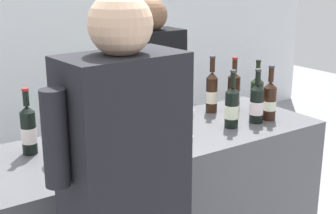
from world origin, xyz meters
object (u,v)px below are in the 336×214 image
wine_bottle_3 (120,124)px  wine_bottle_9 (232,107)px  wine_bottle_0 (234,91)px  wine_bottle_2 (270,100)px  wine_bottle_6 (154,103)px  wine_bottle_4 (29,130)px  wine_glass (188,115)px  wine_bottle_8 (142,110)px  wine_bottle_5 (176,106)px  potted_shrub (159,125)px  ice_bucket (75,130)px  wine_bottle_7 (257,103)px  wine_bottle_1 (212,92)px  wine_bottle_10 (257,95)px  person_server (152,124)px

wine_bottle_3 → wine_bottle_9: bearing=-5.4°
wine_bottle_0 → wine_bottle_2: (0.05, -0.25, -0.01)m
wine_bottle_6 → wine_bottle_4: bearing=-176.5°
wine_glass → wine_bottle_6: bearing=95.3°
wine_bottle_3 → wine_bottle_6: bearing=33.4°
wine_bottle_4 → wine_bottle_8: bearing=-3.7°
wine_bottle_5 → wine_bottle_3: bearing=-161.5°
wine_bottle_8 → potted_shrub: size_ratio=0.40×
wine_bottle_2 → ice_bucket: 1.17m
wine_bottle_7 → ice_bucket: bearing=173.7°
wine_bottle_1 → wine_bottle_10: (0.20, -0.18, -0.01)m
wine_bottle_2 → person_server: bearing=113.9°
wine_bottle_0 → person_server: size_ratio=0.21×
wine_bottle_0 → person_server: 0.65m
wine_bottle_3 → potted_shrub: 1.80m
wine_bottle_3 → wine_bottle_8: wine_bottle_3 is taller
wine_bottle_7 → wine_bottle_9: wine_bottle_9 is taller
wine_bottle_9 → wine_bottle_10: 0.32m
wine_bottle_1 → wine_bottle_3: wine_bottle_3 is taller
wine_glass → potted_shrub: bearing=62.2°
wine_bottle_3 → wine_bottle_6: wine_bottle_3 is taller
wine_bottle_2 → wine_bottle_8: bearing=162.8°
wine_bottle_8 → wine_bottle_9: (0.45, -0.21, -0.01)m
wine_bottle_3 → wine_bottle_10: size_ratio=1.07×
wine_bottle_0 → wine_bottle_10: 0.14m
wine_bottle_2 → wine_bottle_10: (0.02, 0.13, -0.00)m
wine_bottle_3 → wine_bottle_9: wine_bottle_3 is taller
potted_shrub → ice_bucket: bearing=-135.9°
wine_bottle_7 → potted_shrub: 1.52m
wine_bottle_3 → wine_bottle_8: bearing=33.7°
ice_bucket → wine_bottle_1: bearing=10.8°
wine_bottle_2 → ice_bucket: bearing=174.1°
potted_shrub → wine_bottle_7: bearing=-100.0°
wine_bottle_9 → person_server: (-0.06, 0.74, -0.29)m
wine_bottle_6 → wine_bottle_8: 0.16m
wine_bottle_8 → wine_bottle_5: bearing=0.3°
wine_bottle_4 → ice_bucket: (0.17, -0.14, 0.01)m
wine_bottle_1 → wine_bottle_7: size_ratio=1.12×
wine_bottle_2 → wine_bottle_10: wine_bottle_10 is taller
wine_bottle_10 → wine_glass: size_ratio=1.89×
wine_bottle_3 → ice_bucket: (-0.22, 0.04, -0.00)m
wine_bottle_0 → wine_bottle_10: wine_bottle_0 is taller
wine_bottle_8 → ice_bucket: 0.45m
wine_bottle_7 → wine_bottle_8: 0.67m
wine_bottle_5 → wine_bottle_9: wine_bottle_9 is taller
wine_bottle_2 → person_server: (-0.33, 0.75, -0.29)m
wine_bottle_0 → wine_bottle_8: bearing=-177.9°
wine_bottle_2 → wine_bottle_10: size_ratio=0.97×
wine_bottle_6 → wine_glass: wine_bottle_6 is taller
wine_bottle_9 → wine_bottle_3: bearing=174.6°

